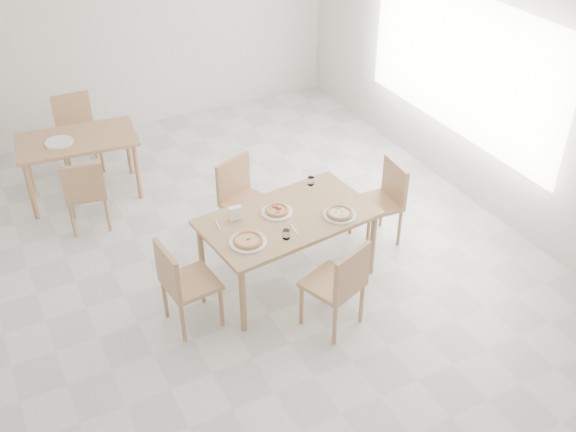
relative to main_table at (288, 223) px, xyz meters
name	(u,v)px	position (x,y,z in m)	size (l,w,h in m)	color
room	(460,64)	(2.57, 0.79, 0.82)	(7.28, 7.00, 7.00)	silver
main_table	(288,223)	(0.00, 0.00, 0.00)	(1.71, 1.09, 0.75)	#A68655
chair_south	(340,282)	(0.08, -0.83, -0.14)	(0.58, 0.58, 0.92)	tan
chair_north	(242,195)	(-0.10, 0.85, -0.14)	(0.58, 0.58, 0.92)	tan
chair_west	(182,280)	(-1.14, -0.16, -0.15)	(0.48, 0.48, 0.90)	tan
chair_east	(384,197)	(1.21, 0.15, -0.16)	(0.47, 0.47, 0.89)	tan
plate_margherita	(248,242)	(-0.51, -0.21, 0.08)	(0.34, 0.34, 0.02)	white
plate_mushroom	(340,215)	(0.43, -0.22, 0.08)	(0.31, 0.31, 0.02)	white
plate_pepperoni	(277,212)	(-0.07, 0.10, 0.08)	(0.30, 0.30, 0.02)	white
pizza_margherita	(248,240)	(-0.51, -0.21, 0.11)	(0.34, 0.34, 0.03)	tan
pizza_mushroom	(340,213)	(0.43, -0.22, 0.11)	(0.31, 0.31, 0.03)	tan
pizza_pepperoni	(277,210)	(-0.07, 0.10, 0.11)	(0.26, 0.26, 0.03)	tan
tumbler_a	(286,234)	(-0.18, -0.30, 0.12)	(0.07, 0.07, 0.09)	white
tumbler_b	(311,181)	(0.47, 0.39, 0.12)	(0.06, 0.06, 0.09)	white
napkin_holder	(235,214)	(-0.46, 0.17, 0.14)	(0.13, 0.07, 0.14)	silver
fork_a	(218,225)	(-0.64, 0.16, 0.08)	(0.02, 0.18, 0.01)	silver
fork_b	(294,229)	(-0.05, -0.21, 0.08)	(0.01, 0.16, 0.01)	silver
second_table	(78,146)	(-1.40, 2.49, -0.02)	(1.40, 0.90, 0.75)	tan
chair_back_s	(85,190)	(-1.52, 1.76, -0.17)	(0.50, 0.50, 0.87)	tan
chair_back_n	(76,127)	(-1.27, 3.22, -0.14)	(0.47, 0.47, 0.93)	tan
plate_empty	(59,142)	(-1.60, 2.47, 0.08)	(0.31, 0.31, 0.02)	white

